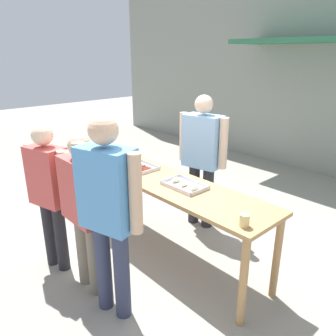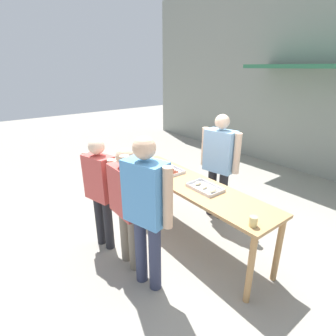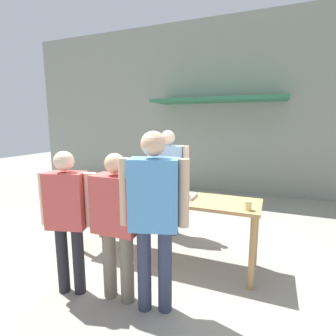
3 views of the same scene
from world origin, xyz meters
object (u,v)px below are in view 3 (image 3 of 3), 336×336
(beer_cup, at_px, (248,205))
(person_customer_holding_hotdog, at_px, (67,211))
(condiment_jar_ketchup, at_px, (89,189))
(food_tray_sausages, at_px, (126,190))
(food_tray_buns, at_px, (179,195))
(person_customer_waiting_in_line, at_px, (117,217))
(condiment_jar_mustard, at_px, (82,188))
(person_customer_with_cup, at_px, (154,208))
(person_server_behind_table, at_px, (168,174))

(beer_cup, height_order, person_customer_holding_hotdog, person_customer_holding_hotdog)
(condiment_jar_ketchup, bearing_deg, food_tray_sausages, 24.40)
(food_tray_buns, height_order, condiment_jar_ketchup, condiment_jar_ketchup)
(food_tray_buns, distance_m, person_customer_holding_hotdog, 1.38)
(person_customer_holding_hotdog, bearing_deg, person_customer_waiting_in_line, 175.26)
(beer_cup, bearing_deg, condiment_jar_mustard, -179.88)
(food_tray_sausages, xyz_separation_m, person_customer_with_cup, (0.90, -0.98, 0.14))
(beer_cup, height_order, person_server_behind_table, person_server_behind_table)
(food_tray_sausages, relative_size, condiment_jar_ketchup, 6.35)
(person_server_behind_table, distance_m, person_customer_waiting_in_line, 1.75)
(food_tray_buns, distance_m, condiment_jar_ketchup, 1.28)
(beer_cup, bearing_deg, food_tray_buns, 165.80)
(person_server_behind_table, height_order, person_customer_with_cup, person_customer_with_cup)
(person_customer_waiting_in_line, bearing_deg, condiment_jar_ketchup, -39.08)
(food_tray_sausages, relative_size, person_customer_waiting_in_line, 0.30)
(condiment_jar_ketchup, distance_m, person_server_behind_table, 1.27)
(person_customer_waiting_in_line, bearing_deg, beer_cup, -148.64)
(food_tray_sausages, bearing_deg, person_customer_holding_hotdog, -93.53)
(food_tray_sausages, height_order, person_customer_waiting_in_line, person_customer_waiting_in_line)
(food_tray_sausages, bearing_deg, condiment_jar_mustard, -158.18)
(food_tray_sausages, relative_size, condiment_jar_mustard, 6.35)
(condiment_jar_ketchup, distance_m, beer_cup, 2.16)
(person_server_behind_table, height_order, person_customer_holding_hotdog, person_server_behind_table)
(beer_cup, relative_size, person_customer_waiting_in_line, 0.07)
(person_customer_holding_hotdog, bearing_deg, person_customer_with_cup, 170.13)
(food_tray_sausages, distance_m, person_customer_holding_hotdog, 1.07)
(person_server_behind_table, bearing_deg, person_customer_with_cup, -83.18)
(condiment_jar_mustard, bearing_deg, beer_cup, 0.12)
(beer_cup, xyz_separation_m, person_customer_waiting_in_line, (-1.21, -0.75, -0.04))
(person_customer_with_cup, bearing_deg, food_tray_sausages, -64.02)
(person_server_behind_table, bearing_deg, person_customer_waiting_in_line, -96.51)
(condiment_jar_mustard, bearing_deg, person_customer_waiting_in_line, -35.36)
(beer_cup, distance_m, person_customer_holding_hotdog, 1.95)
(condiment_jar_mustard, relative_size, beer_cup, 0.71)
(person_customer_with_cup, bearing_deg, condiment_jar_mustard, -43.69)
(food_tray_sausages, xyz_separation_m, condiment_jar_ketchup, (-0.47, -0.21, 0.02))
(condiment_jar_ketchup, distance_m, person_customer_with_cup, 1.57)
(person_customer_holding_hotdog, relative_size, person_customer_with_cup, 0.88)
(condiment_jar_ketchup, bearing_deg, person_customer_holding_hotdog, -64.95)
(person_server_behind_table, xyz_separation_m, person_customer_holding_hotdog, (-0.41, -1.84, -0.09))
(condiment_jar_mustard, bearing_deg, condiment_jar_ketchup, 8.98)
(person_customer_holding_hotdog, xyz_separation_m, person_customer_waiting_in_line, (0.54, 0.10, -0.02))
(food_tray_sausages, xyz_separation_m, food_tray_buns, (0.80, 0.00, 0.01))
(condiment_jar_mustard, height_order, person_server_behind_table, person_server_behind_table)
(condiment_jar_ketchup, bearing_deg, beer_cup, -0.30)
(person_customer_holding_hotdog, xyz_separation_m, person_customer_with_cup, (0.97, 0.09, 0.13))
(condiment_jar_mustard, height_order, person_customer_waiting_in_line, person_customer_waiting_in_line)
(food_tray_sausages, height_order, food_tray_buns, food_tray_buns)
(condiment_jar_mustard, bearing_deg, food_tray_sausages, 21.82)
(condiment_jar_ketchup, relative_size, beer_cup, 0.71)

